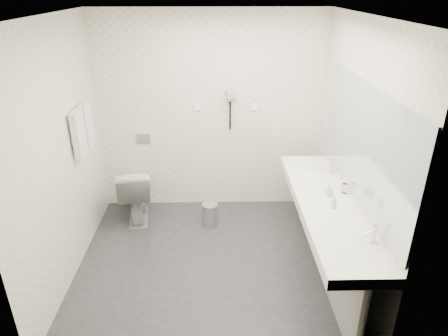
{
  "coord_description": "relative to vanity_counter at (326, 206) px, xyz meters",
  "views": [
    {
      "loc": [
        0.07,
        -3.49,
        2.74
      ],
      "look_at": [
        0.15,
        0.15,
        1.05
      ],
      "focal_mm": 32.03,
      "sensor_mm": 36.0,
      "label": 1
    }
  ],
  "objects": [
    {
      "name": "floor",
      "position": [
        -1.12,
        0.2,
        -0.8
      ],
      "size": [
        2.8,
        2.8,
        0.0
      ],
      "primitive_type": "plane",
      "color": "#2A2B30",
      "rests_on": "ground"
    },
    {
      "name": "ceiling",
      "position": [
        -1.12,
        0.2,
        1.7
      ],
      "size": [
        2.8,
        2.8,
        0.0
      ],
      "primitive_type": "plane",
      "rotation": [
        3.14,
        0.0,
        0.0
      ],
      "color": "white",
      "rests_on": "wall_back"
    },
    {
      "name": "wall_back",
      "position": [
        -1.12,
        1.5,
        0.45
      ],
      "size": [
        2.8,
        0.0,
        2.8
      ],
      "primitive_type": "plane",
      "rotation": [
        1.57,
        0.0,
        0.0
      ],
      "color": "white",
      "rests_on": "floor"
    },
    {
      "name": "wall_front",
      "position": [
        -1.12,
        -1.1,
        0.45
      ],
      "size": [
        2.8,
        0.0,
        2.8
      ],
      "primitive_type": "plane",
      "rotation": [
        -1.57,
        0.0,
        0.0
      ],
      "color": "white",
      "rests_on": "floor"
    },
    {
      "name": "wall_left",
      "position": [
        -2.52,
        0.2,
        0.45
      ],
      "size": [
        0.0,
        2.6,
        2.6
      ],
      "primitive_type": "plane",
      "rotation": [
        1.57,
        0.0,
        1.57
      ],
      "color": "white",
      "rests_on": "floor"
    },
    {
      "name": "wall_right",
      "position": [
        0.27,
        0.2,
        0.45
      ],
      "size": [
        0.0,
        2.6,
        2.6
      ],
      "primitive_type": "plane",
      "rotation": [
        1.57,
        0.0,
        -1.57
      ],
      "color": "white",
      "rests_on": "floor"
    },
    {
      "name": "vanity_counter",
      "position": [
        0.0,
        0.0,
        0.0
      ],
      "size": [
        0.55,
        2.2,
        0.1
      ],
      "primitive_type": "cube",
      "color": "white",
      "rests_on": "floor"
    },
    {
      "name": "vanity_panel",
      "position": [
        0.02,
        0.0,
        -0.42
      ],
      "size": [
        0.03,
        2.15,
        0.75
      ],
      "primitive_type": "cube",
      "color": "#9B9792",
      "rests_on": "floor"
    },
    {
      "name": "vanity_post_near",
      "position": [
        0.05,
        -1.04,
        -0.42
      ],
      "size": [
        0.06,
        0.06,
        0.75
      ],
      "primitive_type": "cylinder",
      "color": "silver",
      "rests_on": "floor"
    },
    {
      "name": "vanity_post_far",
      "position": [
        0.05,
        1.04,
        -0.42
      ],
      "size": [
        0.06,
        0.06,
        0.75
      ],
      "primitive_type": "cylinder",
      "color": "silver",
      "rests_on": "floor"
    },
    {
      "name": "mirror",
      "position": [
        0.26,
        0.0,
        0.65
      ],
      "size": [
        0.02,
        2.2,
        1.05
      ],
      "primitive_type": "cube",
      "color": "#B2BCC6",
      "rests_on": "wall_right"
    },
    {
      "name": "basin_near",
      "position": [
        0.0,
        -0.65,
        0.04
      ],
      "size": [
        0.4,
        0.31,
        0.05
      ],
      "primitive_type": "ellipsoid",
      "color": "white",
      "rests_on": "vanity_counter"
    },
    {
      "name": "basin_far",
      "position": [
        0.0,
        0.65,
        0.04
      ],
      "size": [
        0.4,
        0.31,
        0.05
      ],
      "primitive_type": "ellipsoid",
      "color": "white",
      "rests_on": "vanity_counter"
    },
    {
      "name": "faucet_near",
      "position": [
        0.19,
        -0.65,
        0.12
      ],
      "size": [
        0.04,
        0.04,
        0.15
      ],
      "primitive_type": "cylinder",
      "color": "silver",
      "rests_on": "vanity_counter"
    },
    {
      "name": "faucet_far",
      "position": [
        0.19,
        0.65,
        0.12
      ],
      "size": [
        0.04,
        0.04,
        0.15
      ],
      "primitive_type": "cylinder",
      "color": "silver",
      "rests_on": "vanity_counter"
    },
    {
      "name": "soap_bottle_a",
      "position": [
        0.04,
        0.11,
        0.11
      ],
      "size": [
        0.07,
        0.07,
        0.11
      ],
      "primitive_type": "imported",
      "rotation": [
        0.0,
        0.0,
        0.4
      ],
      "color": "silver",
      "rests_on": "vanity_counter"
    },
    {
      "name": "soap_bottle_b",
      "position": [
        0.05,
        0.17,
        0.1
      ],
      "size": [
        0.1,
        0.1,
        0.09
      ],
      "primitive_type": "imported",
      "rotation": [
        0.0,
        0.0,
        -0.86
      ],
      "color": "silver",
      "rests_on": "vanity_counter"
    },
    {
      "name": "soap_bottle_c",
      "position": [
        0.03,
        -0.11,
        0.11
      ],
      "size": [
        0.06,
        0.06,
        0.12
      ],
      "primitive_type": "imported",
      "rotation": [
        0.0,
        0.0,
        -0.24
      ],
      "color": "silver",
      "rests_on": "vanity_counter"
    },
    {
      "name": "glass_left",
      "position": [
        0.21,
        0.17,
        0.1
      ],
      "size": [
        0.07,
        0.07,
        0.1
      ],
      "primitive_type": "cylinder",
      "rotation": [
        0.0,
        0.0,
        -0.4
      ],
      "color": "silver",
      "rests_on": "vanity_counter"
    },
    {
      "name": "toilet",
      "position": [
        -2.06,
        1.13,
        -0.44
      ],
      "size": [
        0.49,
        0.76,
        0.72
      ],
      "primitive_type": "imported",
      "rotation": [
        0.0,
        0.0,
        3.28
      ],
      "color": "white",
      "rests_on": "floor"
    },
    {
      "name": "flush_plate",
      "position": [
        -1.98,
        1.49,
        0.15
      ],
      "size": [
        0.18,
        0.02,
        0.12
      ],
      "primitive_type": "cube",
      "color": "#B2B5BA",
      "rests_on": "wall_back"
    },
    {
      "name": "pedal_bin",
      "position": [
        -1.14,
        0.94,
        -0.66
      ],
      "size": [
        0.23,
        0.23,
        0.27
      ],
      "primitive_type": "cylinder",
      "rotation": [
        0.0,
        0.0,
        0.18
      ],
      "color": "#B2B5BA",
      "rests_on": "floor"
    },
    {
      "name": "bin_lid",
      "position": [
        -1.14,
        0.94,
        -0.52
      ],
      "size": [
        0.19,
        0.19,
        0.02
      ],
      "primitive_type": "cylinder",
      "color": "#B2B5BA",
      "rests_on": "pedal_bin"
    },
    {
      "name": "towel_rail",
      "position": [
        -2.47,
        0.75,
        0.75
      ],
      "size": [
        0.02,
        0.62,
        0.02
      ],
      "primitive_type": "cylinder",
      "rotation": [
        1.57,
        0.0,
        0.0
      ],
      "color": "silver",
      "rests_on": "wall_left"
    },
    {
      "name": "towel_near",
      "position": [
        -2.46,
        0.61,
        0.53
      ],
      "size": [
        0.07,
        0.24,
        0.48
      ],
      "primitive_type": "cube",
      "color": "silver",
      "rests_on": "towel_rail"
    },
    {
      "name": "towel_far",
      "position": [
        -2.46,
        0.89,
        0.53
      ],
      "size": [
        0.07,
        0.24,
        0.48
      ],
      "primitive_type": "cube",
      "color": "silver",
      "rests_on": "towel_rail"
    },
    {
      "name": "dryer_cradle",
      "position": [
        -0.88,
        1.47,
        0.7
      ],
      "size": [
        0.1,
        0.04,
        0.14
      ],
      "primitive_type": "cube",
      "color": "#9C9DA2",
      "rests_on": "wall_back"
    },
    {
      "name": "dryer_barrel",
      "position": [
        -0.88,
        1.4,
        0.73
      ],
      "size": [
        0.08,
        0.14,
        0.08
      ],
      "primitive_type": "cylinder",
      "rotation": [
        1.57,
        0.0,
        0.0
      ],
      "color": "#9C9DA2",
      "rests_on": "dryer_cradle"
    },
    {
      "name": "dryer_cord",
      "position": [
        -0.88,
        1.46,
        0.45
      ],
      "size": [
        0.02,
        0.02,
        0.35
      ],
      "primitive_type": "cylinder",
      "color": "black",
      "rests_on": "dryer_cradle"
    },
    {
      "name": "switch_plate_a",
      "position": [
        -1.27,
        1.49,
        0.55
      ],
      "size": [
        0.09,
        0.02,
        0.09
      ],
      "primitive_type": "cube",
      "color": "white",
      "rests_on": "wall_back"
    },
    {
      "name": "switch_plate_b",
      "position": [
        -0.57,
        1.49,
        0.55
      ],
      "size": [
        0.09,
        0.02,
        0.09
      ],
      "primitive_type": "cube",
      "color": "white",
      "rests_on": "wall_back"
    }
  ]
}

